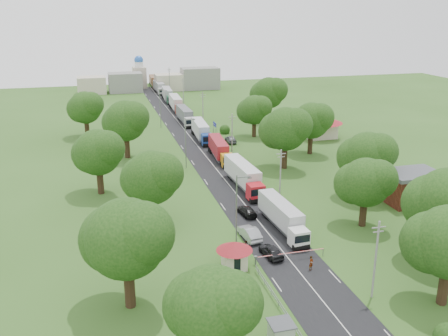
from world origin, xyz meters
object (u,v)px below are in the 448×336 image
object	(u,v)px
boom_barrier	(280,255)
car_lane_mid	(250,233)
car_lane_front	(271,251)
truck_0	(283,216)
guard_booth	(234,252)
info_sign	(215,127)
pedestrian_near	(311,263)

from	to	relation	value
boom_barrier	car_lane_mid	distance (m)	7.26
car_lane_front	truck_0	bearing A→B (deg)	-128.19
car_lane_front	car_lane_mid	world-z (taller)	car_lane_mid
guard_booth	info_sign	distance (m)	61.27
guard_booth	car_lane_front	xyz separation A→B (m)	(5.26, 1.50, -1.42)
car_lane_mid	guard_booth	bearing A→B (deg)	53.90
boom_barrier	car_lane_front	bearing A→B (deg)	111.06
truck_0	car_lane_mid	world-z (taller)	truck_0
boom_barrier	truck_0	xyz separation A→B (m)	(3.73, 8.74, 1.12)
info_sign	truck_0	size ratio (longest dim) A/B	0.30
guard_booth	car_lane_front	bearing A→B (deg)	15.92
boom_barrier	guard_booth	bearing A→B (deg)	-179.99
truck_0	info_sign	bearing A→B (deg)	86.84
boom_barrier	car_lane_front	distance (m)	1.61
boom_barrier	pedestrian_near	distance (m)	4.09
boom_barrier	car_lane_mid	world-z (taller)	car_lane_mid
car_lane_front	pedestrian_near	bearing A→B (deg)	120.91
car_lane_mid	pedestrian_near	bearing A→B (deg)	109.08
info_sign	car_lane_mid	bearing A→B (deg)	-98.81
truck_0	guard_booth	bearing A→B (deg)	-137.60
info_sign	pedestrian_near	bearing A→B (deg)	-93.34
info_sign	pedestrian_near	size ratio (longest dim) A/B	2.31
car_lane_front	boom_barrier	bearing A→B (deg)	103.64
truck_0	car_lane_front	world-z (taller)	truck_0
car_lane_mid	pedestrian_near	distance (m)	10.94
guard_booth	info_sign	world-z (taller)	info_sign
info_sign	truck_0	world-z (taller)	info_sign
car_lane_mid	pedestrian_near	world-z (taller)	pedestrian_near
truck_0	car_lane_mid	xyz separation A→B (m)	(-5.37, -1.67, -1.18)
boom_barrier	info_sign	bearing A→B (deg)	83.76
boom_barrier	pedestrian_near	xyz separation A→B (m)	(2.89, -2.89, -0.00)
car_lane_mid	truck_0	bearing A→B (deg)	-168.17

